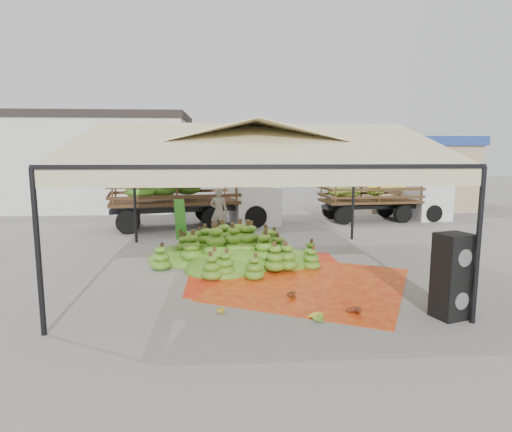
{
  "coord_description": "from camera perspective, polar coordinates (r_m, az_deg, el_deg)",
  "views": [
    {
      "loc": [
        -0.69,
        -11.53,
        3.25
      ],
      "look_at": [
        0.2,
        1.5,
        1.3
      ],
      "focal_mm": 30.0,
      "sensor_mm": 36.0,
      "label": 1
    }
  ],
  "objects": [
    {
      "name": "ground",
      "position": [
        12.0,
        -0.47,
        -7.22
      ],
      "size": [
        90.0,
        90.0,
        0.0
      ],
      "primitive_type": "plane",
      "color": "slate",
      "rests_on": "ground"
    },
    {
      "name": "canopy_tent",
      "position": [
        11.55,
        -0.49,
        8.74
      ],
      "size": [
        8.1,
        8.1,
        4.0
      ],
      "color": "black",
      "rests_on": "ground"
    },
    {
      "name": "truck_left",
      "position": [
        19.04,
        -7.2,
        3.25
      ],
      "size": [
        7.59,
        3.86,
        2.49
      ],
      "rotation": [
        0.0,
        0.0,
        0.2
      ],
      "color": "#492918",
      "rests_on": "ground"
    },
    {
      "name": "banana_leaves",
      "position": [
        13.98,
        -9.85,
        -5.08
      ],
      "size": [
        0.96,
        1.36,
        3.7
      ],
      "primitive_type": null,
      "color": "#27741F",
      "rests_on": "ground"
    },
    {
      "name": "tarp_left",
      "position": [
        11.87,
        1.69,
        -7.37
      ],
      "size": [
        4.34,
        4.13,
        0.01
      ],
      "primitive_type": "cube",
      "rotation": [
        0.0,
        0.0,
        0.0
      ],
      "color": "red",
      "rests_on": "ground"
    },
    {
      "name": "hand_yellow_a",
      "position": [
        8.93,
        -5.28,
        -12.23
      ],
      "size": [
        0.44,
        0.36,
        0.19
      ],
      "primitive_type": "ellipsoid",
      "rotation": [
        0.0,
        0.0,
        -0.05
      ],
      "color": "#AD7E22",
      "rests_on": "ground"
    },
    {
      "name": "truck_right",
      "position": [
        21.59,
        17.38,
        2.86
      ],
      "size": [
        6.2,
        2.6,
        2.07
      ],
      "rotation": [
        0.0,
        0.0,
        0.09
      ],
      "color": "#4C2E19",
      "rests_on": "ground"
    },
    {
      "name": "tarp_right",
      "position": [
        10.91,
        7.46,
        -8.88
      ],
      "size": [
        5.88,
        5.98,
        0.01
      ],
      "primitive_type": "cube",
      "rotation": [
        0.0,
        0.0,
        -0.46
      ],
      "color": "orange",
      "rests_on": "ground"
    },
    {
      "name": "hanging_bunches",
      "position": [
        11.19,
        1.12,
        5.26
      ],
      "size": [
        4.74,
        0.24,
        0.2
      ],
      "color": "#4B7718",
      "rests_on": "ground"
    },
    {
      "name": "hand_red_b",
      "position": [
        9.0,
        12.68,
        -12.16
      ],
      "size": [
        0.61,
        0.58,
        0.22
      ],
      "primitive_type": "ellipsoid",
      "rotation": [
        0.0,
        0.0,
        0.59
      ],
      "color": "brown",
      "rests_on": "ground"
    },
    {
      "name": "hand_green",
      "position": [
        8.6,
        7.75,
        -13.01
      ],
      "size": [
        0.6,
        0.56,
        0.22
      ],
      "primitive_type": "ellipsoid",
      "rotation": [
        0.0,
        0.0,
        -0.45
      ],
      "color": "#367B19",
      "rests_on": "ground"
    },
    {
      "name": "building_tan",
      "position": [
        26.79,
        19.71,
        5.48
      ],
      "size": [
        6.3,
        5.3,
        4.1
      ],
      "color": "tan",
      "rests_on": "ground"
    },
    {
      "name": "hand_yellow_b",
      "position": [
        8.6,
        7.69,
        -13.02
      ],
      "size": [
        0.6,
        0.59,
        0.21
      ],
      "primitive_type": "ellipsoid",
      "rotation": [
        0.0,
        0.0,
        0.65
      ],
      "color": "gold",
      "rests_on": "ground"
    },
    {
      "name": "hand_red_a",
      "position": [
        9.8,
        4.16,
        -10.21
      ],
      "size": [
        0.53,
        0.46,
        0.22
      ],
      "primitive_type": "ellipsoid",
      "rotation": [
        0.0,
        0.0,
        -0.12
      ],
      "color": "#502912",
      "rests_on": "ground"
    },
    {
      "name": "speaker_stack",
      "position": [
        9.3,
        24.66,
        -7.27
      ],
      "size": [
        0.75,
        0.7,
        1.7
      ],
      "rotation": [
        0.0,
        0.0,
        0.32
      ],
      "color": "black",
      "rests_on": "ground"
    },
    {
      "name": "building_white",
      "position": [
        27.18,
        -24.11,
        6.62
      ],
      "size": [
        14.3,
        6.3,
        5.4
      ],
      "color": "silver",
      "rests_on": "ground"
    },
    {
      "name": "banana_heap",
      "position": [
        12.83,
        -2.76,
        -3.57
      ],
      "size": [
        5.71,
        4.85,
        1.14
      ],
      "primitive_type": "ellipsoid",
      "rotation": [
        0.0,
        0.0,
        -0.09
      ],
      "color": "#327117",
      "rests_on": "ground"
    },
    {
      "name": "vendor",
      "position": [
        16.61,
        -4.96,
        0.51
      ],
      "size": [
        0.78,
        0.6,
        1.91
      ],
      "primitive_type": "imported",
      "rotation": [
        0.0,
        0.0,
        2.91
      ],
      "color": "gray",
      "rests_on": "ground"
    }
  ]
}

